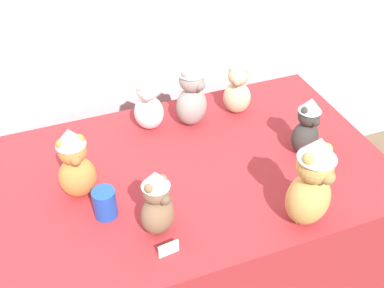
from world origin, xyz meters
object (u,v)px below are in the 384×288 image
teddy_bear_honey (312,183)px  party_cup_blue (105,203)px  teddy_bear_mocha (157,204)px  teddy_bear_ash (192,93)px  display_table (192,233)px  teddy_bear_sand (237,91)px  teddy_bear_charcoal (307,127)px  teddy_bear_ginger (75,164)px  teddy_bear_snow (148,101)px

teddy_bear_honey → party_cup_blue: (-0.63, 0.26, -0.12)m
teddy_bear_mocha → party_cup_blue: teddy_bear_mocha is taller
teddy_bear_ash → teddy_bear_honey: bearing=-103.7°
display_table → teddy_bear_honey: 0.73m
teddy_bear_sand → teddy_bear_mocha: teddy_bear_mocha is taller
display_table → teddy_bear_honey: teddy_bear_honey is taller
teddy_bear_charcoal → display_table: bearing=159.6°
teddy_bear_charcoal → teddy_bear_ash: bearing=123.2°
teddy_bear_ginger → display_table: bearing=-6.5°
teddy_bear_honey → teddy_bear_snow: size_ratio=1.29×
display_table → teddy_bear_charcoal: bearing=-7.8°
teddy_bear_snow → party_cup_blue: bearing=-102.2°
teddy_bear_ginger → teddy_bear_snow: size_ratio=1.06×
display_table → teddy_bear_ginger: teddy_bear_ginger is taller
teddy_bear_honey → display_table: bearing=108.2°
teddy_bear_ash → teddy_bear_charcoal: 0.49m
teddy_bear_ash → teddy_bear_ginger: bearing=178.8°
teddy_bear_charcoal → teddy_bear_honey: teddy_bear_honey is taller
teddy_bear_snow → teddy_bear_mocha: bearing=-82.2°
teddy_bear_ginger → teddy_bear_charcoal: teddy_bear_ginger is taller
display_table → teddy_bear_sand: teddy_bear_sand is taller
teddy_bear_snow → teddy_bear_charcoal: bearing=-13.3°
display_table → teddy_bear_snow: 0.61m
display_table → teddy_bear_ginger: size_ratio=5.11×
teddy_bear_sand → teddy_bear_ash: (-0.22, -0.01, 0.04)m
party_cup_blue → teddy_bear_ash: bearing=40.3°
teddy_bear_charcoal → party_cup_blue: bearing=171.3°
display_table → teddy_bear_mocha: (-0.22, -0.25, 0.51)m
teddy_bear_ash → teddy_bear_charcoal: (0.35, -0.34, -0.03)m
teddy_bear_snow → party_cup_blue: size_ratio=2.51×
display_table → teddy_bear_ginger: bearing=178.1°
teddy_bear_sand → teddy_bear_ash: teddy_bear_ash is taller
teddy_bear_ash → teddy_bear_snow: size_ratio=1.14×
teddy_bear_ginger → teddy_bear_snow: 0.46m
teddy_bear_mocha → party_cup_blue: (-0.15, 0.14, -0.07)m
display_table → teddy_bear_ash: size_ratio=4.79×
party_cup_blue → teddy_bear_honey: bearing=-22.7°
teddy_bear_mocha → teddy_bear_ginger: bearing=101.7°
teddy_bear_honey → party_cup_blue: bearing=140.6°
teddy_bear_sand → teddy_bear_snow: teddy_bear_snow is taller
party_cup_blue → teddy_bear_charcoal: bearing=4.0°
teddy_bear_mocha → teddy_bear_honey: size_ratio=0.74×
teddy_bear_mocha → teddy_bear_ash: teddy_bear_ash is taller
teddy_bear_mocha → teddy_bear_ginger: teddy_bear_ginger is taller
teddy_bear_honey → teddy_bear_snow: bearing=99.7°
display_table → teddy_bear_honey: (0.27, -0.38, 0.56)m
teddy_bear_ginger → teddy_bear_snow: (0.35, 0.30, -0.01)m
teddy_bear_honey → teddy_bear_snow: teddy_bear_honey is taller
teddy_bear_honey → teddy_bear_snow: (-0.34, 0.69, -0.04)m
teddy_bear_sand → teddy_bear_ginger: (-0.75, -0.27, 0.03)m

